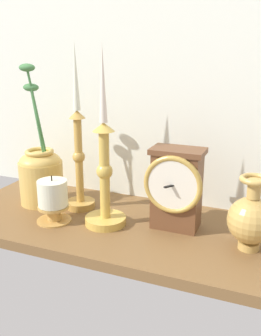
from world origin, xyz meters
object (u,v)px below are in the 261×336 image
(mantel_clock, at_px, (176,188))
(brass_vase_bulbous, at_px, (251,219))
(pillar_candle_front, at_px, (53,199))
(brass_vase_jar, at_px, (41,173))
(candlestick_tall_left, at_px, (79,155))
(candlestick_tall_center, at_px, (105,176))

(mantel_clock, relative_size, brass_vase_bulbous, 1.19)
(brass_vase_bulbous, relative_size, pillar_candle_front, 1.37)
(mantel_clock, bearing_deg, brass_vase_jar, 177.77)
(candlestick_tall_left, xyz_separation_m, brass_vase_jar, (-0.11, -0.01, -0.06))
(candlestick_tall_left, bearing_deg, candlestick_tall_center, -32.00)
(candlestick_tall_center, bearing_deg, pillar_candle_front, -164.53)
(brass_vase_jar, xyz_separation_m, pillar_candle_front, (0.10, -0.09, -0.03))
(mantel_clock, relative_size, pillar_candle_front, 1.64)
(mantel_clock, relative_size, candlestick_tall_center, 0.46)
(candlestick_tall_left, relative_size, brass_vase_bulbous, 2.65)
(mantel_clock, relative_size, brass_vase_jar, 0.52)
(candlestick_tall_left, distance_m, brass_vase_bulbous, 0.44)
(brass_vase_bulbous, distance_m, brass_vase_jar, 0.55)
(candlestick_tall_center, bearing_deg, mantel_clock, 15.18)
(mantel_clock, xyz_separation_m, brass_vase_bulbous, (0.17, -0.04, -0.03))
(brass_vase_bulbous, bearing_deg, pillar_candle_front, -174.98)
(pillar_candle_front, bearing_deg, mantel_clock, 15.31)
(brass_vase_jar, height_order, pillar_candle_front, brass_vase_jar)
(brass_vase_bulbous, height_order, pillar_candle_front, brass_vase_bulbous)
(mantel_clock, height_order, brass_vase_jar, brass_vase_jar)
(mantel_clock, bearing_deg, candlestick_tall_center, -164.82)
(candlestick_tall_center, relative_size, pillar_candle_front, 3.60)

